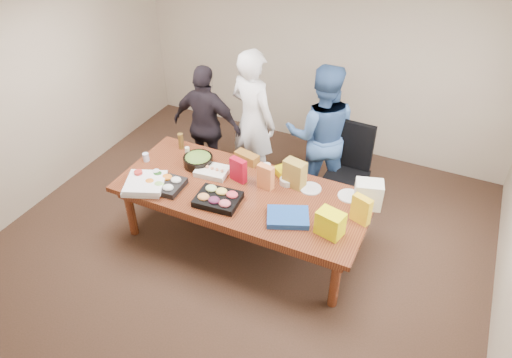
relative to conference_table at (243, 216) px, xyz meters
The scene contains 36 objects.
floor 0.39m from the conference_table, ahead, with size 5.50×5.00×0.02m, color #47301E.
ceiling 2.33m from the conference_table, ahead, with size 5.50×5.00×0.02m, color white.
wall_back 2.68m from the conference_table, 90.00° to the left, with size 5.50×0.04×2.70m, color beige.
wall_front 2.68m from the conference_table, 90.00° to the right, with size 5.50×0.04×2.70m, color beige.
wall_left 2.92m from the conference_table, behind, with size 0.04×5.00×2.70m, color beige.
conference_table is the anchor object (origin of this frame).
office_chair 1.38m from the conference_table, 49.34° to the left, with size 0.57×0.57×1.11m, color black.
person_center 1.33m from the conference_table, 110.15° to the left, with size 0.69×0.46×1.90m, color white.
person_right 1.42m from the conference_table, 69.24° to the left, with size 0.89×0.69×1.83m, color #33568C.
person_left 1.45m from the conference_table, 136.30° to the left, with size 0.96×0.40×1.65m, color black.
veggie_tray 0.97m from the conference_table, 159.34° to the right, with size 0.44×0.34×0.07m, color black.
fruit_tray 0.52m from the conference_table, 117.11° to the right, with size 0.46×0.36×0.07m, color black.
sheet_cake 0.63m from the conference_table, 163.17° to the left, with size 0.36×0.27×0.06m, color white.
salad_bowl 0.84m from the conference_table, 162.44° to the left, with size 0.35×0.35×0.11m, color black.
chip_bag_blue 0.79m from the conference_table, 19.88° to the right, with size 0.42×0.32×0.06m, color #19469B.
chip_bag_red 0.55m from the conference_table, 129.22° to the left, with size 0.19×0.08×0.28m, color #A80B22.
chip_bag_yellow 1.40m from the conference_table, ahead, with size 0.20×0.08×0.30m, color yellow.
chip_bag_orange 0.58m from the conference_table, 38.94° to the left, with size 0.18×0.08×0.28m, color #E78043.
mayo_jar 0.60m from the conference_table, 71.84° to the left, with size 0.10×0.10×0.15m, color white.
mustard_bottle 0.71m from the conference_table, 47.11° to the left, with size 0.06×0.06×0.16m, color #D0D20B.
dressing_bottle 1.25m from the conference_table, 157.49° to the left, with size 0.07×0.07×0.20m, color brown.
ranch_bottle 1.02m from the conference_table, 162.69° to the left, with size 0.06×0.06×0.17m, color beige.
banana_bunch 0.68m from the conference_table, 55.67° to the left, with size 0.25×0.14×0.08m, color #D2B703.
bread_loaf 0.71m from the conference_table, 111.12° to the left, with size 0.29×0.13×0.12m, color brown.
kraft_bag 0.79m from the conference_table, 35.42° to the left, with size 0.24×0.14×0.31m, color olive.
red_cup 1.26m from the conference_table, 163.68° to the right, with size 0.09×0.09×0.13m, color red.
clear_cup_a 1.09m from the conference_table, 167.75° to the right, with size 0.08×0.08×0.11m, color white.
clear_cup_b 1.37m from the conference_table, behind, with size 0.07×0.07×0.10m, color white.
pizza_box_lower 1.16m from the conference_table, 158.23° to the right, with size 0.42×0.42×0.05m, color white.
pizza_box_upper 1.16m from the conference_table, 157.44° to the right, with size 0.42×0.42×0.05m, color white.
plate_a 1.23m from the conference_table, 20.28° to the left, with size 0.25×0.25×0.01m, color white.
plate_b 0.84m from the conference_table, 27.46° to the left, with size 0.24×0.24×0.02m, color silver.
dip_bowl_a 0.66m from the conference_table, 39.97° to the left, with size 0.17×0.17×0.07m, color beige.
dip_bowl_b 0.83m from the conference_table, 161.48° to the left, with size 0.15×0.15×0.06m, color beige.
grocery_bag_white 1.44m from the conference_table, 14.46° to the left, with size 0.28×0.20×0.30m, color white.
grocery_bag_yellow 1.21m from the conference_table, 12.67° to the right, with size 0.26×0.18×0.26m, color #FBF708.
Camera 1 is at (1.91, -3.67, 3.98)m, focal length 33.49 mm.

